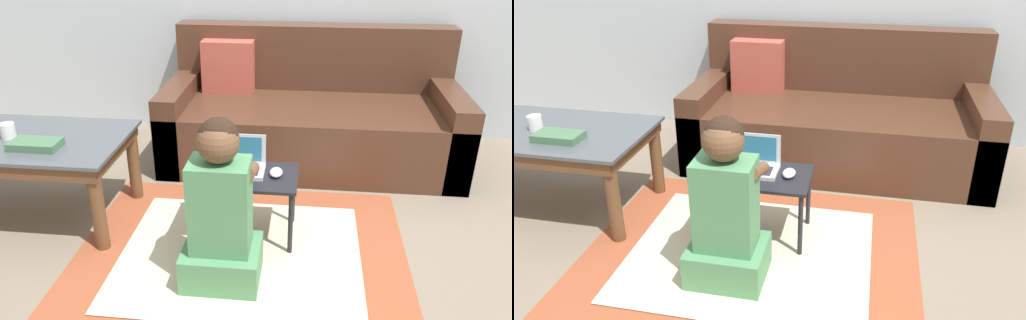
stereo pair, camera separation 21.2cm
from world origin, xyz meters
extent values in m
plane|color=#7F705B|center=(0.00, 0.00, 0.00)|extent=(16.00, 16.00, 0.00)
cube|color=#9E4C2D|center=(-0.10, -0.04, 0.00)|extent=(1.64, 1.38, 0.01)
cube|color=beige|center=(-0.10, -0.04, 0.01)|extent=(1.18, 1.00, 0.00)
cube|color=#4C2D1E|center=(0.22, 1.15, 0.21)|extent=(1.94, 0.92, 0.41)
cube|color=#4C2D1E|center=(0.22, 1.50, 0.64)|extent=(1.94, 0.20, 0.45)
cube|color=#4C2D1E|center=(-0.67, 1.15, 0.27)|extent=(0.16, 0.92, 0.53)
cube|color=#4C2D1E|center=(1.11, 1.15, 0.27)|extent=(0.16, 0.92, 0.53)
cube|color=#B24C3D|center=(-0.37, 1.33, 0.59)|extent=(0.36, 0.14, 0.36)
cube|color=#4C5156|center=(-1.34, 0.21, 0.47)|extent=(1.17, 0.64, 0.02)
cube|color=brown|center=(-1.34, 0.21, 0.43)|extent=(1.13, 0.61, 0.07)
cylinder|color=brown|center=(-0.80, -0.06, 0.23)|extent=(0.07, 0.07, 0.46)
cylinder|color=brown|center=(-0.80, 0.47, 0.23)|extent=(0.07, 0.07, 0.46)
cube|color=black|center=(-0.10, 0.15, 0.35)|extent=(0.53, 0.33, 0.02)
cylinder|color=black|center=(-0.34, 0.00, 0.17)|extent=(0.02, 0.02, 0.34)
cylinder|color=black|center=(0.14, 0.00, 0.17)|extent=(0.02, 0.02, 0.34)
cylinder|color=black|center=(-0.34, 0.29, 0.17)|extent=(0.02, 0.02, 0.34)
cylinder|color=black|center=(0.14, 0.29, 0.17)|extent=(0.02, 0.02, 0.34)
cube|color=silver|center=(-0.16, 0.16, 0.37)|extent=(0.30, 0.17, 0.02)
cube|color=#28282D|center=(-0.16, 0.15, 0.38)|extent=(0.25, 0.10, 0.00)
cube|color=silver|center=(-0.16, 0.24, 0.46)|extent=(0.30, 0.01, 0.16)
cube|color=teal|center=(-0.16, 0.24, 0.46)|extent=(0.26, 0.00, 0.13)
ellipsoid|color=silver|center=(0.05, 0.15, 0.37)|extent=(0.06, 0.10, 0.03)
cube|color=#518E5B|center=(-0.16, -0.23, 0.09)|extent=(0.35, 0.30, 0.18)
cube|color=#518E5B|center=(-0.16, -0.23, 0.39)|extent=(0.26, 0.19, 0.42)
sphere|color=brown|center=(-0.16, -0.23, 0.69)|extent=(0.18, 0.18, 0.18)
sphere|color=black|center=(-0.16, -0.22, 0.71)|extent=(0.17, 0.17, 0.17)
cylinder|color=brown|center=(-0.28, -0.13, 0.52)|extent=(0.06, 0.23, 0.12)
cylinder|color=brown|center=(-0.04, -0.13, 0.52)|extent=(0.06, 0.23, 0.12)
cylinder|color=white|center=(-1.35, 0.19, 0.52)|extent=(0.08, 0.08, 0.08)
cube|color=#47704C|center=(-1.15, 0.08, 0.50)|extent=(0.25, 0.14, 0.04)
camera|label=1|loc=(0.20, -2.07, 1.49)|focal=35.00mm
camera|label=2|loc=(0.41, -2.03, 1.49)|focal=35.00mm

